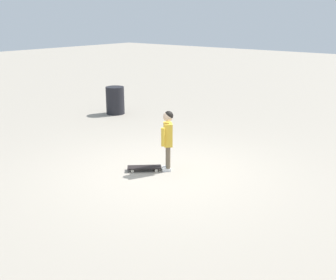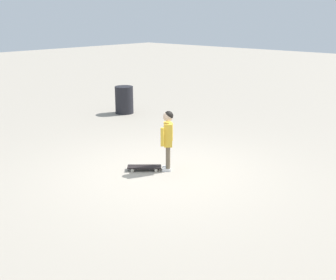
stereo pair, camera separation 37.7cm
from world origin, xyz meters
The scene contains 4 objects.
ground_plane centered at (0.00, 0.00, 0.00)m, with size 50.00×50.00×0.00m, color #9E9384.
child_person centered at (0.00, 0.17, 0.66)m, with size 0.28×0.39×1.06m.
skateboard centered at (-0.30, -0.12, 0.06)m, with size 0.56×0.54×0.07m.
trash_bin centered at (-3.88, 2.67, 0.37)m, with size 0.50×0.50×0.74m, color black.
Camera 1 is at (4.38, -5.24, 2.63)m, focal length 45.14 mm.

